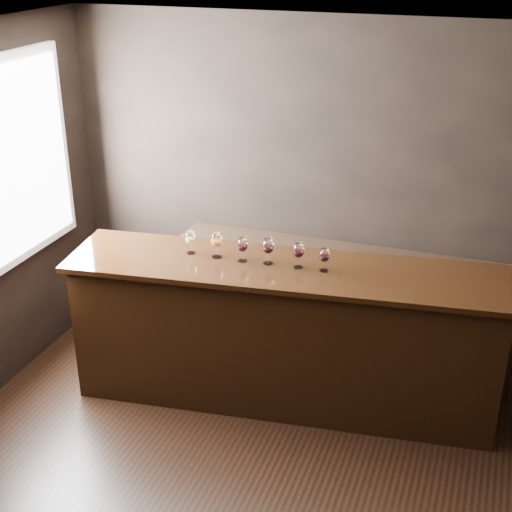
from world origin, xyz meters
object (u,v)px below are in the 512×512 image
(bar_counter, at_px, (284,337))
(glass_red_b, at_px, (268,247))
(glass_red_c, at_px, (299,251))
(glass_white, at_px, (190,238))
(glass_red_d, at_px, (325,255))
(back_bar_shelf, at_px, (341,306))
(glass_amber, at_px, (216,240))
(glass_red_a, at_px, (242,245))

(bar_counter, xyz_separation_m, glass_red_b, (-0.14, 0.01, 0.72))
(bar_counter, bearing_deg, glass_red_c, 5.12)
(glass_white, height_order, glass_red_b, glass_red_b)
(bar_counter, xyz_separation_m, glass_red_d, (0.28, 0.03, 0.71))
(back_bar_shelf, xyz_separation_m, glass_amber, (-0.81, -0.73, 0.77))
(back_bar_shelf, distance_m, glass_red_c, 1.05)
(back_bar_shelf, height_order, glass_amber, glass_amber)
(glass_red_b, bearing_deg, glass_amber, -176.71)
(glass_red_a, relative_size, glass_red_d, 1.05)
(back_bar_shelf, xyz_separation_m, glass_red_d, (0.00, -0.68, 0.76))
(glass_red_b, bearing_deg, glass_white, -177.76)
(glass_red_a, bearing_deg, back_bar_shelf, 50.28)
(glass_white, bearing_deg, back_bar_shelf, 35.52)
(bar_counter, xyz_separation_m, glass_amber, (-0.53, -0.01, 0.72))
(bar_counter, distance_m, glass_red_d, 0.76)
(glass_red_c, bearing_deg, glass_amber, -176.95)
(back_bar_shelf, bearing_deg, glass_white, -144.48)
(glass_red_b, bearing_deg, bar_counter, -4.08)
(glass_red_c, bearing_deg, glass_red_a, -175.56)
(glass_red_d, bearing_deg, glass_red_a, -176.12)
(glass_red_b, xyz_separation_m, glass_red_c, (0.23, 0.01, -0.00))
(glass_white, distance_m, glass_red_b, 0.61)
(glass_white, height_order, glass_red_a, glass_red_a)
(bar_counter, xyz_separation_m, glass_white, (-0.74, -0.01, 0.71))
(glass_white, distance_m, glass_red_a, 0.42)
(bar_counter, relative_size, glass_white, 17.08)
(glass_amber, distance_m, glass_red_b, 0.40)
(back_bar_shelf, bearing_deg, glass_red_d, -89.68)
(glass_white, relative_size, glass_red_d, 1.03)
(glass_red_b, bearing_deg, glass_red_c, 2.65)
(bar_counter, distance_m, glass_white, 1.03)
(bar_counter, relative_size, back_bar_shelf, 1.13)
(glass_red_b, bearing_deg, glass_red_a, -173.46)
(back_bar_shelf, distance_m, glass_red_a, 1.22)
(back_bar_shelf, bearing_deg, glass_red_c, -105.01)
(glass_white, bearing_deg, glass_red_b, 2.24)
(glass_amber, bearing_deg, glass_red_c, 3.05)
(glass_red_a, relative_size, glass_red_b, 0.94)
(bar_counter, distance_m, glass_red_b, 0.74)
(bar_counter, height_order, glass_white, glass_white)
(glass_amber, relative_size, glass_red_b, 1.00)
(glass_amber, bearing_deg, glass_red_b, 3.29)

